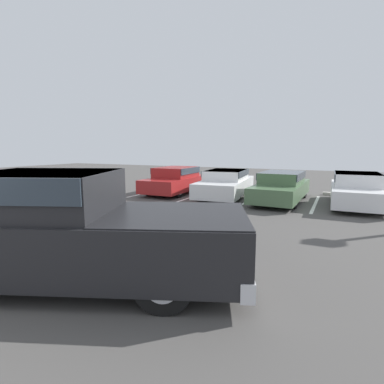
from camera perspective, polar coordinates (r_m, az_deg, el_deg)
The scene contains 10 objects.
stall_stripe_a at distance 15.70m, azimuth -7.60°, elevation 0.10°, with size 0.12×4.18×0.01m, color white.
stall_stripe_b at distance 14.42m, azimuth 1.12°, elevation -0.57°, with size 0.12×4.18×0.01m, color white.
stall_stripe_c at distance 13.54m, azimuth 11.25°, elevation -1.32°, with size 0.12×4.18×0.01m, color white.
stall_stripe_d at distance 13.13m, azimuth 22.41°, elevation -2.10°, with size 0.12×4.18×0.01m, color white.
pickup_truck at distance 5.49m, azimuth -23.10°, elevation -6.36°, with size 6.43×4.27×1.86m.
parked_sedan_a at distance 15.08m, azimuth -3.14°, elevation 2.43°, with size 1.95×4.30×1.29m.
parked_sedan_b at distance 13.97m, azimuth 6.46°, elevation 1.79°, with size 2.29×4.83×1.24m.
parked_sedan_c at distance 13.24m, azimuth 16.67°, elevation 1.17°, with size 1.84×4.78×1.25m.
parked_sedan_d at distance 13.23m, azimuth 28.84°, elevation 0.56°, with size 1.87×4.38×1.30m.
wheel_stop_curb at distance 15.80m, azimuth 26.57°, elevation -0.43°, with size 1.61×0.20×0.14m, color #B7B2A8.
Camera 1 is at (4.96, -2.58, 2.25)m, focal length 28.00 mm.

